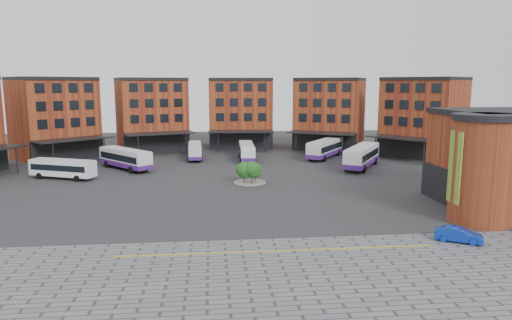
{
  "coord_description": "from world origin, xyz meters",
  "views": [
    {
      "loc": [
        -3.11,
        -48.94,
        13.46
      ],
      "look_at": [
        2.37,
        7.0,
        4.0
      ],
      "focal_mm": 32.0,
      "sensor_mm": 36.0,
      "label": 1
    }
  ],
  "objects": [
    {
      "name": "east_building",
      "position": [
        28.7,
        -3.06,
        5.29
      ],
      "size": [
        17.4,
        15.4,
        10.6
      ],
      "color": "brown",
      "rests_on": "ground"
    },
    {
      "name": "bus_a",
      "position": [
        -24.32,
        17.18,
        1.65
      ],
      "size": [
        9.98,
        5.79,
        2.79
      ],
      "rotation": [
        0.0,
        0.0,
        1.18
      ],
      "color": "white",
      "rests_on": "ground"
    },
    {
      "name": "bus_d",
      "position": [
        3.03,
        30.8,
        1.6
      ],
      "size": [
        2.84,
        10.55,
        2.96
      ],
      "rotation": [
        0.0,
        0.0,
        -0.02
      ],
      "color": "white",
      "rests_on": "ground"
    },
    {
      "name": "bus_b",
      "position": [
        -16.8,
        23.92,
        1.76
      ],
      "size": [
        9.59,
        10.38,
        3.24
      ],
      "rotation": [
        0.0,
        0.0,
        0.72
      ],
      "color": "silver",
      "rests_on": "ground"
    },
    {
      "name": "ground",
      "position": [
        0.0,
        0.0,
        0.0
      ],
      "size": [
        160.0,
        160.0,
        0.0
      ],
      "primitive_type": "plane",
      "color": "#28282B",
      "rests_on": "ground"
    },
    {
      "name": "blue_car",
      "position": [
        17.87,
        -13.33,
        0.64
      ],
      "size": [
        4.07,
        3.11,
        1.29
      ],
      "primitive_type": "imported",
      "rotation": [
        0.0,
        0.0,
        1.06
      ],
      "color": "#0D2DAD",
      "rests_on": "ground"
    },
    {
      "name": "yellow_line",
      "position": [
        2.0,
        -14.0,
        0.03
      ],
      "size": [
        26.0,
        0.15,
        0.02
      ],
      "primitive_type": "cube",
      "color": "gold",
      "rests_on": "paving_zone"
    },
    {
      "name": "paving_zone",
      "position": [
        2.0,
        -22.0,
        0.01
      ],
      "size": [
        50.0,
        22.0,
        0.02
      ],
      "primitive_type": "cube",
      "color": "slate",
      "rests_on": "ground"
    },
    {
      "name": "tree_island",
      "position": [
        2.03,
        11.6,
        1.7
      ],
      "size": [
        4.4,
        4.4,
        3.16
      ],
      "color": "gray",
      "rests_on": "ground"
    },
    {
      "name": "bus_f",
      "position": [
        20.93,
        21.47,
        1.92
      ],
      "size": [
        9.09,
        12.16,
        3.53
      ],
      "rotation": [
        0.0,
        0.0,
        -0.56
      ],
      "color": "white",
      "rests_on": "ground"
    },
    {
      "name": "main_building",
      "position": [
        -4.77,
        38.25,
        7.23
      ],
      "size": [
        94.14,
        42.48,
        14.6
      ],
      "color": "brown",
      "rests_on": "ground"
    },
    {
      "name": "bus_c",
      "position": [
        -6.16,
        33.1,
        1.5
      ],
      "size": [
        2.77,
        9.9,
        2.77
      ],
      "rotation": [
        0.0,
        0.0,
        0.04
      ],
      "color": "silver",
      "rests_on": "ground"
    },
    {
      "name": "bus_e",
      "position": [
        17.41,
        31.55,
        1.81
      ],
      "size": [
        8.97,
        11.32,
        3.34
      ],
      "rotation": [
        0.0,
        0.0,
        -0.6
      ],
      "color": "silver",
      "rests_on": "ground"
    }
  ]
}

